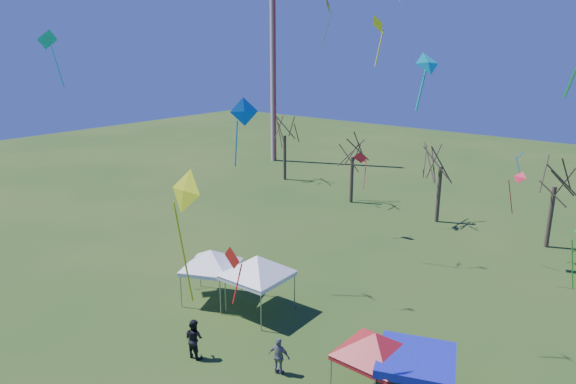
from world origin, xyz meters
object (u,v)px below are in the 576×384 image
at_px(tree_0, 285,119).
at_px(person_grey, 279,356).
at_px(tree_2, 443,146).
at_px(tent_blue, 416,360).
at_px(tent_red, 375,337).
at_px(tent_white_west, 211,253).
at_px(person_dark, 194,338).
at_px(radio_mast, 273,58).
at_px(tree_1, 353,140).
at_px(tent_white_mid, 257,259).
at_px(tree_3, 558,164).

relative_size(tree_0, person_grey, 4.92).
xyz_separation_m(tree_2, tent_blue, (8.41, -22.06, -4.17)).
height_order(tree_2, tent_red, tree_2).
xyz_separation_m(tree_0, tree_2, (18.48, -3.01, -0.20)).
bearing_deg(tent_red, tent_blue, 13.32).
height_order(tent_white_west, person_grey, tent_white_west).
height_order(tent_white_west, person_dark, tent_white_west).
distance_m(radio_mast, tree_1, 20.72).
xyz_separation_m(tree_1, person_grey, (11.27, -24.03, -4.93)).
bearing_deg(tent_white_mid, tent_white_west, -169.64).
xyz_separation_m(radio_mast, tent_red, (32.41, -32.07, -9.84)).
bearing_deg(tree_2, radio_mast, 159.43).
distance_m(tent_white_mid, tent_red, 8.60).
bearing_deg(person_grey, tent_white_mid, -52.57).
distance_m(tree_3, tent_white_west, 24.41).
bearing_deg(tent_blue, tree_1, 126.97).
bearing_deg(radio_mast, tree_0, -42.77).
bearing_deg(radio_mast, tent_red, -44.70).
distance_m(tree_1, person_grey, 27.00).
height_order(tree_2, person_dark, tree_2).
bearing_deg(tent_white_mid, radio_mast, 128.90).
height_order(tree_3, tent_blue, tree_3).
xyz_separation_m(tree_3, tent_white_mid, (-9.93, -19.92, -3.03)).
bearing_deg(tree_0, radio_mast, 137.23).
height_order(tent_white_west, tent_red, tent_white_west).
relative_size(tent_blue, person_grey, 2.19).
bearing_deg(tent_white_mid, tent_blue, -10.34).
height_order(tree_0, person_grey, tree_0).
xyz_separation_m(radio_mast, person_dark, (24.63, -34.85, -11.55)).
bearing_deg(person_grey, tent_white_west, -35.86).
relative_size(tree_2, tent_blue, 2.18).
xyz_separation_m(tent_blue, person_dark, (-9.42, -3.16, -1.17)).
distance_m(tree_0, tent_red, 36.07).
xyz_separation_m(tree_0, tent_blue, (26.89, -25.07, -4.37)).
distance_m(tree_0, tree_2, 18.72).
bearing_deg(tree_1, tree_2, -1.85).
relative_size(tree_1, tent_red, 2.01).
xyz_separation_m(tree_3, tent_blue, (0.01, -21.73, -3.96)).
relative_size(radio_mast, person_grey, 14.59).
height_order(tree_1, person_dark, tree_1).
height_order(tree_0, person_dark, tree_0).
height_order(radio_mast, person_dark, radio_mast).
height_order(tree_1, tree_3, tree_3).
relative_size(radio_mast, tent_white_mid, 5.83).
bearing_deg(radio_mast, tree_2, -20.57).
xyz_separation_m(radio_mast, tent_white_west, (21.13, -30.42, -9.70)).
relative_size(tent_white_mid, person_dark, 2.26).
bearing_deg(tree_3, tree_1, 177.94).
bearing_deg(tent_blue, person_dark, -161.45).
xyz_separation_m(radio_mast, tree_3, (34.03, -9.96, -6.42)).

